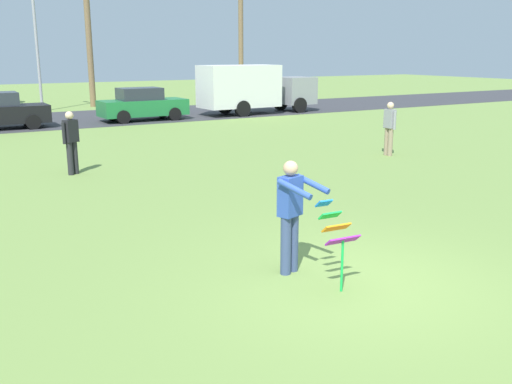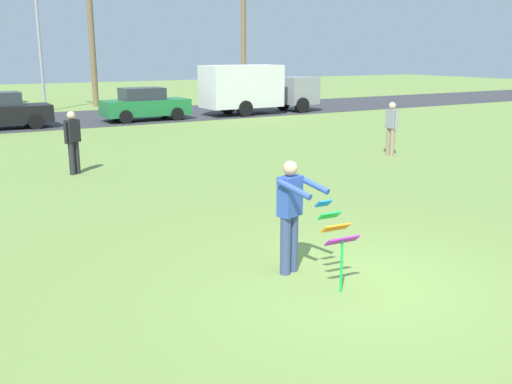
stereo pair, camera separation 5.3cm
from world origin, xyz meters
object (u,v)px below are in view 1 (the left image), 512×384
Objects in this scene: person_kite_flyer at (291,213)px; streetlight_pole at (36,39)px; person_walker_near at (389,127)px; parked_truck_grey_van at (252,88)px; kite_held at (336,231)px; parked_car_green at (142,105)px; person_walker_far at (71,141)px.

person_kite_flyer is 0.25× the size of streetlight_pole.
person_kite_flyer is at bearing -140.74° from person_walker_near.
kite_held is at bearing -117.18° from parked_truck_grey_van.
parked_truck_grey_van is (6.23, 0.00, 0.64)m from parked_car_green.
streetlight_pole is at bearing 114.54° from parked_car_green.
person_kite_flyer is 0.83m from kite_held.
streetlight_pole is (-3.41, 7.46, 3.22)m from parked_car_green.
person_walker_far is at bearing -137.23° from parked_truck_grey_van.
streetlight_pole is at bearing 108.42° from person_walker_near.
person_walker_far is (-9.55, 2.16, 0.00)m from person_walker_near.
streetlight_pole is at bearing 142.25° from parked_truck_grey_van.
person_walker_near is (-2.67, -13.46, -0.48)m from parked_truck_grey_van.
person_walker_far is at bearing -97.84° from streetlight_pole.
person_kite_flyer is 23.17m from parked_truck_grey_van.
person_walker_far reaches higher than kite_held.
parked_truck_grey_van reaches higher than kite_held.
parked_car_green is 12.79m from person_walker_far.
person_walker_near is 1.00× the size of person_walker_far.
streetlight_pole is at bearing 87.02° from person_kite_flyer.
person_kite_flyer is at bearing -82.84° from person_walker_far.
parked_car_green is at bearing 77.66° from kite_held.
person_walker_near reaches higher than kite_held.
streetlight_pole is (1.45, 27.80, 3.05)m from person_kite_flyer.
person_walker_near and person_walker_far have the same top height.
kite_held is (0.24, -0.79, -0.11)m from person_kite_flyer.
person_kite_flyer is 1.00× the size of person_walker_near.
person_kite_flyer is 1.41× the size of kite_held.
person_kite_flyer is 20.91m from parked_car_green.
person_walker_near is at bearing -75.18° from parked_car_green.
parked_truck_grey_van is 3.91× the size of person_walker_far.
parked_truck_grey_van is 12.46m from streetlight_pole.
streetlight_pole is at bearing 82.16° from person_walker_far.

